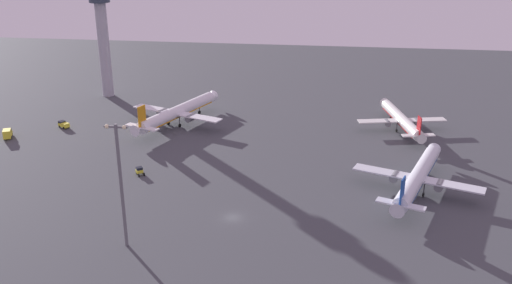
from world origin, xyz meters
TOP-DOWN VIEW (x-y plane):
  - ground_plane at (0.00, 0.00)m, footprint 416.00×416.00m
  - control_tower at (-67.72, 94.00)m, footprint 8.00×8.00m
  - airplane_terminal_side at (44.60, 19.85)m, footprint 32.44×41.19m
  - airplane_taxiway_distant at (-30.43, 63.21)m, footprint 34.18×43.35m
  - airplane_near_gate at (45.65, 67.44)m, footprint 29.79×38.03m
  - pushback_tug at (-29.82, 20.90)m, footprint 3.22×3.55m
  - catering_truck at (-81.58, 42.73)m, footprint 4.51×6.11m
  - maintenance_van at (-68.04, 54.49)m, footprint 4.55×3.85m
  - apron_light_west at (-20.46, -15.20)m, footprint 4.80×0.90m

SIDE VIEW (x-z plane):
  - ground_plane at x=0.00m, z-range 0.00..0.00m
  - pushback_tug at x=-29.82m, z-range 0.04..2.09m
  - maintenance_van at x=-68.04m, z-range 0.05..2.30m
  - catering_truck at x=-81.58m, z-range 0.05..3.10m
  - airplane_near_gate at x=45.65m, z-range -1.20..8.64m
  - airplane_terminal_side at x=44.60m, z-range -1.33..9.60m
  - airplane_taxiway_distant at x=-30.43m, z-range -1.41..10.18m
  - apron_light_west at x=-20.46m, z-range 1.87..29.51m
  - control_tower at x=-67.72m, z-range 3.28..48.69m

